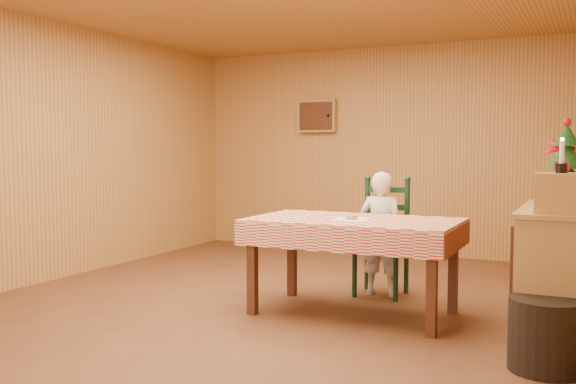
% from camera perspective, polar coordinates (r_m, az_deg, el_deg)
% --- Properties ---
extents(ground, '(6.00, 6.00, 0.00)m').
position_cam_1_polar(ground, '(5.58, -0.91, -9.91)').
color(ground, brown).
rests_on(ground, ground).
extents(cabin_walls, '(5.10, 6.05, 2.65)m').
position_cam_1_polar(cabin_walls, '(5.92, 1.39, 8.69)').
color(cabin_walls, '#BA8643').
rests_on(cabin_walls, ground).
extents(dining_table, '(1.66, 0.96, 0.77)m').
position_cam_1_polar(dining_table, '(5.16, 5.84, -3.30)').
color(dining_table, '#4C2514').
rests_on(dining_table, ground).
extents(ladder_chair, '(0.44, 0.40, 1.08)m').
position_cam_1_polar(ladder_chair, '(5.92, 8.44, -4.17)').
color(ladder_chair, black).
rests_on(ladder_chair, ground).
extents(seated_child, '(0.41, 0.27, 1.12)m').
position_cam_1_polar(seated_child, '(5.86, 8.28, -3.68)').
color(seated_child, silver).
rests_on(seated_child, ground).
extents(napkin, '(0.30, 0.30, 0.00)m').
position_cam_1_polar(napkin, '(5.10, 5.66, -2.43)').
color(napkin, white).
rests_on(napkin, dining_table).
extents(donut, '(0.11, 0.11, 0.03)m').
position_cam_1_polar(donut, '(5.10, 5.66, -2.22)').
color(donut, '#C58747').
rests_on(donut, napkin).
extents(shelf_unit, '(0.54, 1.24, 0.93)m').
position_cam_1_polar(shelf_unit, '(4.83, 23.02, -6.76)').
color(shelf_unit, tan).
rests_on(shelf_unit, ground).
extents(crate, '(0.31, 0.31, 0.25)m').
position_cam_1_polar(crate, '(4.36, 23.08, -0.08)').
color(crate, tan).
rests_on(crate, shelf_unit).
extents(christmas_tree, '(0.34, 0.34, 0.62)m').
position_cam_1_polar(christmas_tree, '(5.00, 23.49, 2.18)').
color(christmas_tree, '#4C2514').
rests_on(christmas_tree, shelf_unit).
extents(flower_arrangement, '(0.30, 0.30, 0.48)m').
position_cam_1_polar(flower_arrangement, '(5.31, 23.07, 1.84)').
color(flower_arrangement, maroon).
rests_on(flower_arrangement, shelf_unit).
extents(candle_set, '(0.07, 0.07, 0.22)m').
position_cam_1_polar(candle_set, '(4.35, 23.15, 2.41)').
color(candle_set, black).
rests_on(candle_set, crate).
extents(storage_bin, '(0.47, 0.47, 0.44)m').
position_cam_1_polar(storage_bin, '(4.23, 21.96, -11.68)').
color(storage_bin, black).
rests_on(storage_bin, ground).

